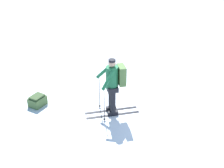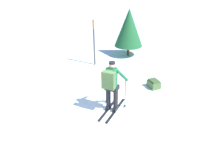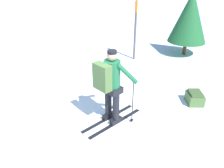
{
  "view_description": "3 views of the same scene",
  "coord_description": "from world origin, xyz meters",
  "px_view_note": "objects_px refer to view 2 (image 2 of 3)",
  "views": [
    {
      "loc": [
        -6.0,
        4.84,
        5.16
      ],
      "look_at": [
        0.4,
        0.68,
        0.97
      ],
      "focal_mm": 50.0,
      "sensor_mm": 36.0,
      "label": 1
    },
    {
      "loc": [
        0.71,
        -5.45,
        4.1
      ],
      "look_at": [
        0.4,
        0.68,
        0.97
      ],
      "focal_mm": 35.0,
      "sensor_mm": 36.0,
      "label": 2
    },
    {
      "loc": [
        2.27,
        -3.0,
        3.11
      ],
      "look_at": [
        0.4,
        0.68,
        0.97
      ],
      "focal_mm": 35.0,
      "sensor_mm": 36.0,
      "label": 3
    }
  ],
  "objects_px": {
    "dropped_backpack": "(154,84)",
    "trail_marker": "(94,40)",
    "skier": "(111,83)",
    "pine_tree": "(129,28)"
  },
  "relations": [
    {
      "from": "skier",
      "to": "pine_tree",
      "type": "xyz_separation_m",
      "value": [
        0.63,
        5.5,
        0.52
      ]
    },
    {
      "from": "dropped_backpack",
      "to": "pine_tree",
      "type": "xyz_separation_m",
      "value": [
        -0.97,
        3.78,
        1.37
      ]
    },
    {
      "from": "skier",
      "to": "trail_marker",
      "type": "relative_size",
      "value": 0.78
    },
    {
      "from": "dropped_backpack",
      "to": "trail_marker",
      "type": "xyz_separation_m",
      "value": [
        -2.64,
        2.33,
        1.11
      ]
    },
    {
      "from": "dropped_backpack",
      "to": "trail_marker",
      "type": "bearing_deg",
      "value": 138.59
    },
    {
      "from": "skier",
      "to": "pine_tree",
      "type": "distance_m",
      "value": 5.56
    },
    {
      "from": "skier",
      "to": "dropped_backpack",
      "type": "xyz_separation_m",
      "value": [
        1.6,
        1.72,
        -0.85
      ]
    },
    {
      "from": "dropped_backpack",
      "to": "trail_marker",
      "type": "distance_m",
      "value": 3.7
    },
    {
      "from": "skier",
      "to": "dropped_backpack",
      "type": "height_order",
      "value": "skier"
    },
    {
      "from": "dropped_backpack",
      "to": "trail_marker",
      "type": "height_order",
      "value": "trail_marker"
    }
  ]
}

